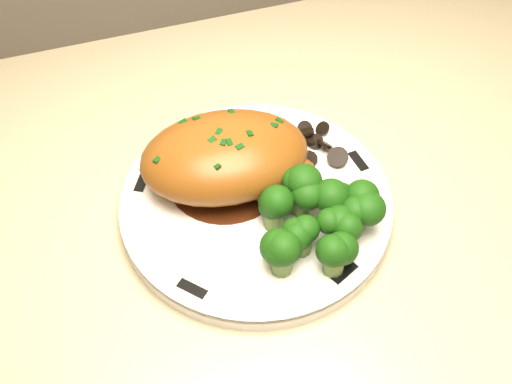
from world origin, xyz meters
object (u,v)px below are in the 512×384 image
object	(u,v)px
broccoli_florets	(316,222)
plate	(256,205)
counter	(443,349)
chicken_breast	(231,159)

from	to	relation	value
broccoli_florets	plate	bearing A→B (deg)	121.25
counter	plate	distance (m)	0.56
plate	chicken_breast	distance (m)	0.05
broccoli_florets	chicken_breast	bearing A→B (deg)	119.71
chicken_breast	counter	bearing A→B (deg)	-2.40
plate	chicken_breast	bearing A→B (deg)	116.53
plate	broccoli_florets	bearing A→B (deg)	-58.75
plate	chicken_breast	size ratio (longest dim) A/B	1.53
broccoli_florets	counter	bearing A→B (deg)	8.86
plate	broccoli_florets	distance (m)	0.07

